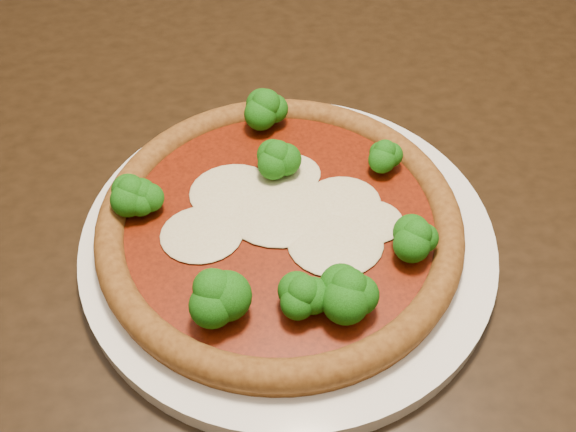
{
  "coord_description": "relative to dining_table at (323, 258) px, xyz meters",
  "views": [
    {
      "loc": [
        -0.1,
        -0.43,
        1.19
      ],
      "look_at": [
        -0.08,
        -0.09,
        0.79
      ],
      "focal_mm": 40.0,
      "sensor_mm": 36.0,
      "label": 1
    }
  ],
  "objects": [
    {
      "name": "plate",
      "position": [
        -0.04,
        -0.06,
        0.11
      ],
      "size": [
        0.35,
        0.35,
        0.02
      ],
      "primitive_type": "cylinder",
      "color": "white",
      "rests_on": "dining_table"
    },
    {
      "name": "dining_table",
      "position": [
        0.0,
        0.0,
        0.0
      ],
      "size": [
        1.14,
        0.92,
        0.75
      ],
      "rotation": [
        0.0,
        0.0,
        0.05
      ],
      "color": "black",
      "rests_on": "floor"
    },
    {
      "name": "pizza",
      "position": [
        -0.05,
        -0.06,
        0.13
      ],
      "size": [
        0.3,
        0.3,
        0.06
      ],
      "rotation": [
        0.0,
        0.0,
        -0.01
      ],
      "color": "brown",
      "rests_on": "plate"
    }
  ]
}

